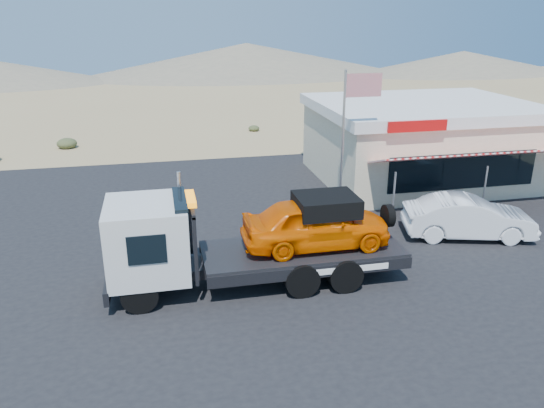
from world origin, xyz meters
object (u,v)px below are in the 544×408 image
object	(u,v)px
tow_truck	(250,236)
white_sedan	(468,217)
flagpole	(349,128)
jerky_store	(421,140)

from	to	relation	value
tow_truck	white_sedan	bearing A→B (deg)	11.93
white_sedan	flagpole	size ratio (longest dim) A/B	0.79
white_sedan	flagpole	xyz separation A→B (m)	(-3.83, 2.93, 2.96)
white_sedan	jerky_store	distance (m)	7.70
tow_truck	flagpole	size ratio (longest dim) A/B	1.50
tow_truck	jerky_store	size ratio (longest dim) A/B	0.87
jerky_store	flagpole	bearing A→B (deg)	-141.21
tow_truck	jerky_store	bearing A→B (deg)	41.65
white_sedan	jerky_store	world-z (taller)	jerky_store
white_sedan	jerky_store	size ratio (longest dim) A/B	0.46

